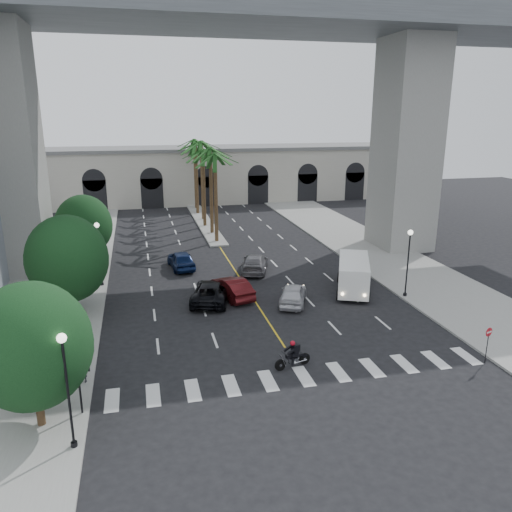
{
  "coord_description": "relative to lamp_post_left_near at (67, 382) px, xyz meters",
  "views": [
    {
      "loc": [
        -8.11,
        -24.3,
        13.75
      ],
      "look_at": [
        -0.86,
        6.0,
        4.72
      ],
      "focal_mm": 35.0,
      "sensor_mm": 36.0,
      "label": 1
    }
  ],
  "objects": [
    {
      "name": "traffic_signal_near",
      "position": [
        0.1,
        2.5,
        -0.71
      ],
      "size": [
        0.25,
        0.18,
        3.65
      ],
      "color": "black",
      "rests_on": "ground"
    },
    {
      "name": "pier_building",
      "position": [
        11.4,
        60.0,
        1.04
      ],
      "size": [
        71.0,
        10.5,
        8.5
      ],
      "color": "beige",
      "rests_on": "ground"
    },
    {
      "name": "pedestrian_a",
      "position": [
        -0.1,
        5.42,
        -2.3
      ],
      "size": [
        0.63,
        0.48,
        1.55
      ],
      "primitive_type": "imported",
      "rotation": [
        0.0,
        0.0,
        -0.21
      ],
      "color": "black",
      "rests_on": "sidewalk_left"
    },
    {
      "name": "pedestrian_b",
      "position": [
        -3.48,
        9.57,
        -2.24
      ],
      "size": [
        0.85,
        0.69,
        1.66
      ],
      "primitive_type": "imported",
      "rotation": [
        0.0,
        0.0,
        -0.08
      ],
      "color": "black",
      "rests_on": "sidewalk_left"
    },
    {
      "name": "car_a",
      "position": [
        14.04,
        13.82,
        -2.46
      ],
      "size": [
        3.42,
        4.82,
        1.53
      ],
      "primitive_type": "imported",
      "rotation": [
        0.0,
        0.0,
        2.74
      ],
      "color": "silver",
      "rests_on": "ground"
    },
    {
      "name": "bridge",
      "position": [
        14.82,
        27.0,
        15.29
      ],
      "size": [
        75.0,
        13.0,
        26.0
      ],
      "color": "gray",
      "rests_on": "ground"
    },
    {
      "name": "car_c",
      "position": [
        8.21,
        15.71,
        -2.45
      ],
      "size": [
        4.03,
        6.07,
        1.55
      ],
      "primitive_type": "imported",
      "rotation": [
        0.0,
        0.0,
        2.86
      ],
      "color": "black",
      "rests_on": "ground"
    },
    {
      "name": "lamp_post_left_far",
      "position": [
        0.0,
        21.0,
        0.0
      ],
      "size": [
        0.4,
        0.4,
        5.35
      ],
      "color": "black",
      "rests_on": "ground"
    },
    {
      "name": "motorcycle_rider",
      "position": [
        11.17,
        4.63,
        -2.49
      ],
      "size": [
        2.2,
        0.76,
        1.62
      ],
      "rotation": [
        0.0,
        0.0,
        0.25
      ],
      "color": "black",
      "rests_on": "ground"
    },
    {
      "name": "median",
      "position": [
        11.4,
        43.0,
        -3.12
      ],
      "size": [
        2.0,
        24.0,
        0.2
      ],
      "primitive_type": "cube",
      "color": "gray",
      "rests_on": "ground"
    },
    {
      "name": "lamp_post_right",
      "position": [
        22.8,
        13.0,
        0.0
      ],
      "size": [
        0.4,
        0.4,
        5.35
      ],
      "color": "black",
      "rests_on": "ground"
    },
    {
      "name": "car_d",
      "position": [
        13.09,
        22.13,
        -2.45
      ],
      "size": [
        3.71,
        5.74,
        1.55
      ],
      "primitive_type": "imported",
      "rotation": [
        0.0,
        0.0,
        2.83
      ],
      "color": "slate",
      "rests_on": "ground"
    },
    {
      "name": "street_tree_far",
      "position": [
        -1.6,
        27.0,
        0.68
      ],
      "size": [
        5.04,
        5.04,
        6.68
      ],
      "color": "#382616",
      "rests_on": "ground"
    },
    {
      "name": "cargo_van",
      "position": [
        19.44,
        15.2,
        -1.77
      ],
      "size": [
        4.51,
        6.52,
        2.61
      ],
      "rotation": [
        0.0,
        0.0,
        -0.41
      ],
      "color": "white",
      "rests_on": "ground"
    },
    {
      "name": "sidewalk_left",
      "position": [
        -3.6,
        20.0,
        -3.15
      ],
      "size": [
        8.0,
        100.0,
        0.15
      ],
      "primitive_type": "cube",
      "color": "gray",
      "rests_on": "ground"
    },
    {
      "name": "car_e",
      "position": [
        6.77,
        24.49,
        -2.41
      ],
      "size": [
        2.47,
        4.98,
        1.63
      ],
      "primitive_type": "imported",
      "rotation": [
        0.0,
        0.0,
        3.26
      ],
      "color": "#0F1F49",
      "rests_on": "ground"
    },
    {
      "name": "palm_d",
      "position": [
        11.55,
        45.0,
        6.43
      ],
      "size": [
        3.2,
        3.2,
        10.9
      ],
      "color": "#47331E",
      "rests_on": "ground"
    },
    {
      "name": "sidewalk_right",
      "position": [
        26.4,
        20.0,
        -3.15
      ],
      "size": [
        8.0,
        100.0,
        0.15
      ],
      "primitive_type": "cube",
      "color": "gray",
      "rests_on": "ground"
    },
    {
      "name": "street_tree_mid",
      "position": [
        -1.6,
        15.0,
        0.99
      ],
      "size": [
        5.44,
        5.44,
        7.21
      ],
      "color": "#382616",
      "rests_on": "ground"
    },
    {
      "name": "palm_b",
      "position": [
        11.5,
        37.0,
        6.15
      ],
      "size": [
        3.2,
        3.2,
        10.6
      ],
      "color": "#47331E",
      "rests_on": "ground"
    },
    {
      "name": "do_not_enter_sign",
      "position": [
        21.9,
        2.51,
        -1.64
      ],
      "size": [
        0.52,
        0.19,
        2.18
      ],
      "rotation": [
        0.0,
        0.0,
        0.31
      ],
      "color": "black",
      "rests_on": "ground"
    },
    {
      "name": "traffic_signal_far",
      "position": [
        0.1,
        6.5,
        -0.71
      ],
      "size": [
        0.25,
        0.18,
        3.65
      ],
      "color": "black",
      "rests_on": "ground"
    },
    {
      "name": "palm_f",
      "position": [
        11.6,
        53.0,
        6.24
      ],
      "size": [
        3.2,
        3.2,
        10.7
      ],
      "color": "#47331E",
      "rests_on": "ground"
    },
    {
      "name": "palm_e",
      "position": [
        11.3,
        49.0,
        5.97
      ],
      "size": [
        3.2,
        3.2,
        10.4
      ],
      "color": "#47331E",
      "rests_on": "ground"
    },
    {
      "name": "car_b",
      "position": [
        9.9,
        16.13,
        -2.43
      ],
      "size": [
        2.8,
        5.06,
        1.58
      ],
      "primitive_type": "imported",
      "rotation": [
        0.0,
        0.0,
        3.39
      ],
      "color": "#460E10",
      "rests_on": "ground"
    },
    {
      "name": "lamp_post_left_near",
      "position": [
        0.0,
        0.0,
        0.0
      ],
      "size": [
        0.4,
        0.4,
        5.35
      ],
      "color": "black",
      "rests_on": "ground"
    },
    {
      "name": "street_tree_near",
      "position": [
        -1.6,
        2.0,
        0.8
      ],
      "size": [
        5.2,
        5.2,
        6.89
      ],
      "color": "#382616",
      "rests_on": "ground"
    },
    {
      "name": "ground",
      "position": [
        11.4,
        5.0,
        -3.22
      ],
      "size": [
        140.0,
        140.0,
        0.0
      ],
      "primitive_type": "plane",
      "color": "black",
      "rests_on": "ground"
    },
    {
      "name": "palm_a",
      "position": [
        11.4,
        33.0,
        5.88
      ],
      "size": [
        3.2,
        3.2,
        10.3
      ],
      "color": "#47331E",
      "rests_on": "ground"
    },
    {
      "name": "palm_c",
      "position": [
        11.2,
        41.0,
        5.69
      ],
      "size": [
        3.2,
        3.2,
        10.1
      ],
      "color": "#47331E",
      "rests_on": "ground"
    }
  ]
}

